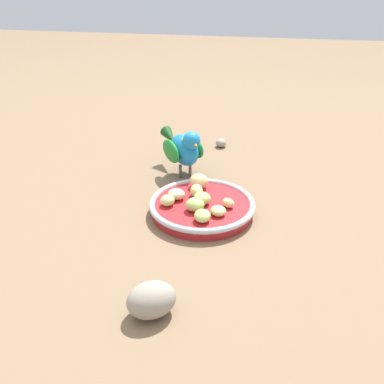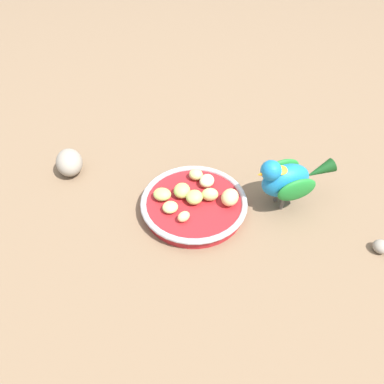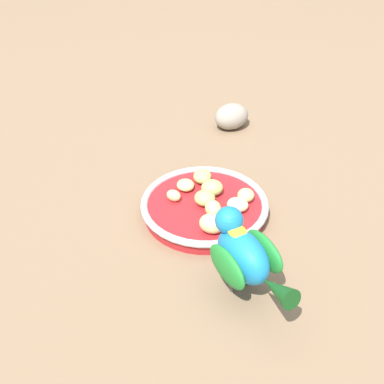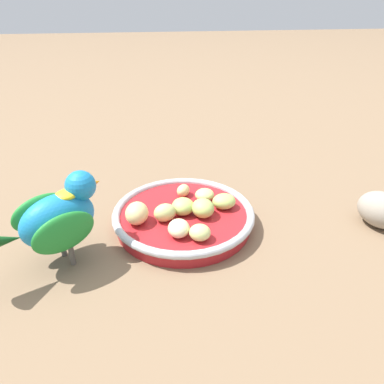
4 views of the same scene
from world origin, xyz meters
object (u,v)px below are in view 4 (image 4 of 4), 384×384
at_px(parrot, 55,218).
at_px(apple_piece_0, 183,206).
at_px(apple_piece_6, 200,232).
at_px(apple_piece_4, 224,201).
at_px(apple_piece_2, 165,213).
at_px(apple_piece_8, 205,210).
at_px(rock_large, 382,210).
at_px(apple_piece_5, 137,213).
at_px(feeding_bowl, 184,217).
at_px(apple_piece_7, 205,195).
at_px(apple_piece_3, 183,191).
at_px(apple_piece_1, 179,228).

bearing_deg(parrot, apple_piece_0, -14.02).
bearing_deg(apple_piece_6, apple_piece_0, -165.30).
height_order(apple_piece_4, apple_piece_6, same).
bearing_deg(apple_piece_2, apple_piece_8, 91.44).
bearing_deg(apple_piece_8, rock_large, 87.11).
bearing_deg(apple_piece_6, apple_piece_2, -138.63).
height_order(apple_piece_5, apple_piece_8, apple_piece_5).
bearing_deg(apple_piece_0, rock_large, 84.67).
bearing_deg(feeding_bowl, rock_large, 84.59).
bearing_deg(apple_piece_8, apple_piece_4, 127.88).
xyz_separation_m(apple_piece_6, apple_piece_7, (-0.10, 0.02, -0.00)).
bearing_deg(apple_piece_3, apple_piece_1, -7.93).
bearing_deg(apple_piece_5, apple_piece_2, 92.07).
distance_m(apple_piece_2, apple_piece_3, 0.07).
bearing_deg(apple_piece_0, apple_piece_5, -75.63).
relative_size(feeding_bowl, parrot, 1.40).
bearing_deg(parrot, apple_piece_8, -21.14).
bearing_deg(apple_piece_7, apple_piece_0, -45.41).
distance_m(apple_piece_6, rock_large, 0.27).
xyz_separation_m(apple_piece_0, apple_piece_6, (0.06, 0.02, -0.00)).
bearing_deg(apple_piece_3, parrot, -54.55).
relative_size(feeding_bowl, apple_piece_4, 5.96).
bearing_deg(apple_piece_1, rock_large, 94.95).
distance_m(apple_piece_2, apple_piece_8, 0.06).
relative_size(feeding_bowl, apple_piece_0, 6.12).
relative_size(apple_piece_1, apple_piece_8, 0.95).
bearing_deg(apple_piece_1, feeding_bowl, 168.74).
height_order(parrot, rock_large, parrot).
distance_m(feeding_bowl, apple_piece_8, 0.04).
bearing_deg(apple_piece_1, apple_piece_3, 172.07).
distance_m(apple_piece_2, apple_piece_4, 0.09).
distance_m(apple_piece_0, parrot, 0.18).
bearing_deg(apple_piece_2, apple_piece_4, 106.08).
xyz_separation_m(apple_piece_1, apple_piece_5, (-0.04, -0.05, 0.00)).
relative_size(apple_piece_3, apple_piece_5, 0.65).
bearing_deg(parrot, apple_piece_2, -15.61).
height_order(apple_piece_0, apple_piece_6, apple_piece_0).
bearing_deg(apple_piece_5, apple_piece_3, 134.07).
bearing_deg(apple_piece_3, apple_piece_7, 64.17).
xyz_separation_m(feeding_bowl, apple_piece_2, (0.02, -0.03, 0.02)).
xyz_separation_m(apple_piece_5, apple_piece_6, (0.05, 0.08, -0.00)).
distance_m(apple_piece_8, rock_large, 0.25).
height_order(apple_piece_4, rock_large, rock_large).
bearing_deg(apple_piece_4, apple_piece_0, -80.70).
relative_size(feeding_bowl, rock_large, 2.90).
height_order(apple_piece_2, apple_piece_6, apple_piece_2).
xyz_separation_m(apple_piece_0, parrot, (0.07, -0.16, 0.03)).
xyz_separation_m(apple_piece_3, parrot, (0.12, -0.16, 0.04)).
bearing_deg(apple_piece_3, apple_piece_5, -45.93).
distance_m(feeding_bowl, apple_piece_6, 0.07).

